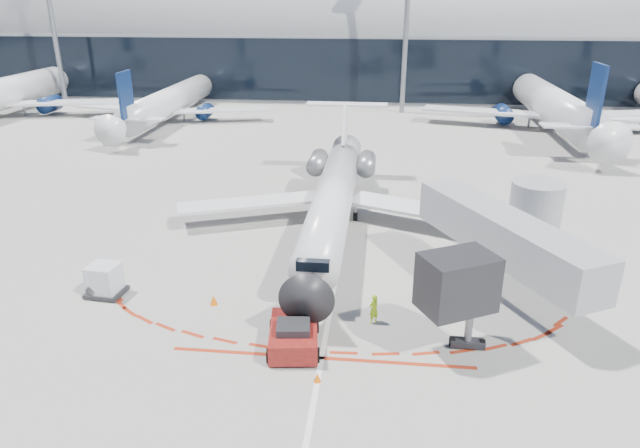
# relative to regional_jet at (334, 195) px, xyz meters

# --- Properties ---
(ground) EXTENTS (260.00, 260.00, 0.00)m
(ground) POSITION_rel_regional_jet_xyz_m (0.84, -4.55, -2.36)
(ground) COLOR slate
(ground) RESTS_ON ground
(apron_centerline) EXTENTS (0.25, 40.00, 0.01)m
(apron_centerline) POSITION_rel_regional_jet_xyz_m (0.84, -2.55, -2.36)
(apron_centerline) COLOR silver
(apron_centerline) RESTS_ON ground
(apron_stop_bar) EXTENTS (14.00, 0.25, 0.01)m
(apron_stop_bar) POSITION_rel_regional_jet_xyz_m (0.84, -16.05, -2.36)
(apron_stop_bar) COLOR maroon
(apron_stop_bar) RESTS_ON ground
(terminal_building) EXTENTS (150.00, 24.15, 24.00)m
(terminal_building) POSITION_rel_regional_jet_xyz_m (0.84, 60.42, 6.16)
(terminal_building) COLOR gray
(terminal_building) RESTS_ON ground
(jet_bridge) EXTENTS (10.03, 15.20, 4.90)m
(jet_bridge) POSITION_rel_regional_jet_xyz_m (10.64, -7.57, 0.65)
(jet_bridge) COLOR gray
(jet_bridge) RESTS_ON ground
(light_mast_west) EXTENTS (0.70, 0.70, 25.00)m
(light_mast_west) POSITION_rel_regional_jet_xyz_m (-44.16, 43.45, 10.14)
(light_mast_west) COLOR gray
(light_mast_west) RESTS_ON ground
(light_mast_centre) EXTENTS (0.70, 0.70, 25.00)m
(light_mast_centre) POSITION_rel_regional_jet_xyz_m (5.84, 43.45, 10.14)
(light_mast_centre) COLOR gray
(light_mast_centre) RESTS_ON ground
(regional_jet) EXTENTS (22.91, 28.25, 7.07)m
(regional_jet) POSITION_rel_regional_jet_xyz_m (0.00, 0.00, 0.00)
(regional_jet) COLOR silver
(regional_jet) RESTS_ON ground
(pushback_tug) EXTENTS (2.78, 5.72, 1.46)m
(pushback_tug) POSITION_rel_regional_jet_xyz_m (-0.56, -15.29, -1.72)
(pushback_tug) COLOR #580E0C
(pushback_tug) RESTS_ON ground
(ramp_worker) EXTENTS (0.68, 0.68, 1.59)m
(ramp_worker) POSITION_rel_regional_jet_xyz_m (3.13, -12.71, -1.57)
(ramp_worker) COLOR #ABE117
(ramp_worker) RESTS_ON ground
(uld_container) EXTENTS (2.09, 1.83, 1.82)m
(uld_container) POSITION_rel_regional_jet_xyz_m (-11.67, -11.45, -1.46)
(uld_container) COLOR black
(uld_container) RESTS_ON ground
(safety_cone_left) EXTENTS (0.40, 0.40, 0.55)m
(safety_cone_left) POSITION_rel_regional_jet_xyz_m (-5.44, -11.85, -2.09)
(safety_cone_left) COLOR #EA5F04
(safety_cone_left) RESTS_ON ground
(safety_cone_right) EXTENTS (0.32, 0.32, 0.44)m
(safety_cone_right) POSITION_rel_regional_jet_xyz_m (0.84, -17.78, -2.14)
(safety_cone_right) COLOR #EA5F04
(safety_cone_right) RESTS_ON ground
(bg_airliner_0) EXTENTS (36.63, 38.79, 11.85)m
(bg_airliner_0) POSITION_rel_regional_jet_xyz_m (-47.99, 36.41, 3.56)
(bg_airliner_0) COLOR silver
(bg_airliner_0) RESTS_ON ground
(bg_airliner_1) EXTENTS (30.41, 32.20, 9.84)m
(bg_airliner_1) POSITION_rel_regional_jet_xyz_m (-24.58, 34.83, 2.56)
(bg_airliner_1) COLOR silver
(bg_airliner_1) RESTS_ON ground
(bg_airliner_2) EXTENTS (36.18, 38.31, 11.70)m
(bg_airliner_2) POSITION_rel_regional_jet_xyz_m (23.73, 36.24, 3.49)
(bg_airliner_2) COLOR silver
(bg_airliner_2) RESTS_ON ground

